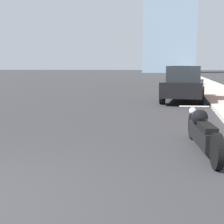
# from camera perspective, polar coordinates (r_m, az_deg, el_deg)

# --- Properties ---
(sidewalk) EXTENTS (2.37, 240.00, 0.15)m
(sidewalk) POSITION_cam_1_polar(r_m,az_deg,el_deg) (42.74, 15.25, 5.88)
(sidewalk) COLOR #B2ADA3
(sidewalk) RESTS_ON ground_plane
(motorcycle) EXTENTS (0.65, 2.61, 0.74)m
(motorcycle) POSITION_cam_1_polar(r_m,az_deg,el_deg) (6.00, 16.17, -3.48)
(motorcycle) COLOR black
(motorcycle) RESTS_ON ground_plane
(parked_car_black) EXTENTS (2.04, 4.39, 1.60)m
(parked_car_black) POSITION_cam_1_polar(r_m,az_deg,el_deg) (14.48, 13.04, 5.01)
(parked_car_black) COLOR black
(parked_car_black) RESTS_ON ground_plane
(parked_car_green) EXTENTS (1.93, 4.08, 1.68)m
(parked_car_green) POSITION_cam_1_polar(r_m,az_deg,el_deg) (26.79, 12.47, 6.48)
(parked_car_green) COLOR #1E6B33
(parked_car_green) RESTS_ON ground_plane
(parked_car_silver) EXTENTS (1.91, 4.25, 1.72)m
(parked_car_silver) POSITION_cam_1_polar(r_m,az_deg,el_deg) (37.91, 12.07, 6.90)
(parked_car_silver) COLOR #BCBCC1
(parked_car_silver) RESTS_ON ground_plane
(parked_car_red) EXTENTS (2.00, 3.95, 1.67)m
(parked_car_red) POSITION_cam_1_polar(r_m,az_deg,el_deg) (48.45, 12.11, 7.11)
(parked_car_red) COLOR red
(parked_car_red) RESTS_ON ground_plane
(parked_car_yellow) EXTENTS (2.13, 3.96, 1.71)m
(parked_car_yellow) POSITION_cam_1_polar(r_m,az_deg,el_deg) (59.63, 11.86, 7.29)
(parked_car_yellow) COLOR gold
(parked_car_yellow) RESTS_ON ground_plane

